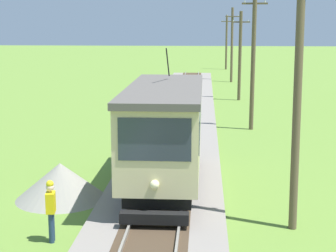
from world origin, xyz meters
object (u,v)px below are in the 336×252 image
Objects in this scene: utility_pole_horizon at (226,42)px; gravel_pile at (61,181)px; track_worker at (51,208)px; utility_pole_far at (240,55)px; utility_pole_near_tram at (298,87)px; utility_pole_distant at (232,44)px; utility_pole_mid at (253,58)px; red_tram at (165,131)px.

gravel_pile is (-7.60, -51.38, -2.83)m from utility_pole_horizon.
utility_pole_far is at bearing 67.68° from track_worker.
utility_pole_distant is at bearing 90.00° from utility_pole_near_tram.
utility_pole_far is at bearing -90.00° from utility_pole_distant.
utility_pole_near_tram is at bearing -90.00° from utility_pole_far.
red_tram is at bearing -109.40° from utility_pole_mid.
utility_pole_near_tram is 14.84m from utility_pole_mid.
utility_pole_far reaches higher than utility_pole_horizon.
utility_pole_mid is at bearing 58.79° from track_worker.
gravel_pile is 3.78m from track_worker.
utility_pole_near_tram is (4.07, -3.29, 2.02)m from red_tram.
utility_pole_near_tram reaches higher than red_tram.
utility_pole_far is 2.17× the size of gravel_pile.
utility_pole_mid is at bearing -90.00° from utility_pole_distant.
utility_pole_near_tram is 39.30m from utility_pole_distant.
track_worker is (-6.88, -27.99, -2.50)m from utility_pole_far.
utility_pole_mid reaches higher than red_tram.
utility_pole_near_tram reaches higher than utility_pole_horizon.
utility_pole_far is 0.92× the size of utility_pole_distant.
red_tram is 1.07× the size of utility_pole_mid.
utility_pole_distant reaches higher than track_worker.
gravel_pile is (-7.60, 2.08, -3.58)m from utility_pole_near_tram.
utility_pole_near_tram is 1.12× the size of utility_pole_distant.
utility_pole_mid is 38.63m from utility_pole_horizon.
utility_pole_distant is 38.11m from gravel_pile.
red_tram is at bearing 141.01° from utility_pole_near_tram.
red_tram is 23.48m from utility_pole_far.
utility_pole_horizon is 2.16× the size of gravel_pile.
red_tram is 12.39m from utility_pole_mid.
utility_pole_mid is at bearing 59.23° from gravel_pile.
gravel_pile is (-7.60, -12.76, -3.43)m from utility_pole_mid.
utility_pole_far is 28.93m from track_worker.
utility_pole_near_tram is at bearing -90.00° from utility_pole_distant.
utility_pole_near_tram is at bearing -90.00° from utility_pole_mid.
utility_pole_mid is 1.18× the size of utility_pole_horizon.
utility_pole_distant is (4.07, 36.01, 1.57)m from red_tram.
gravel_pile is (-3.53, -1.21, -1.55)m from red_tram.
utility_pole_far is 1.01× the size of utility_pole_horizon.
utility_pole_horizon is at bearing 81.59° from gravel_pile.
utility_pole_mid is 2.55× the size of gravel_pile.
utility_pole_horizon is at bearing 90.00° from utility_pole_far.
track_worker is at bearing -97.12° from utility_pole_horizon.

